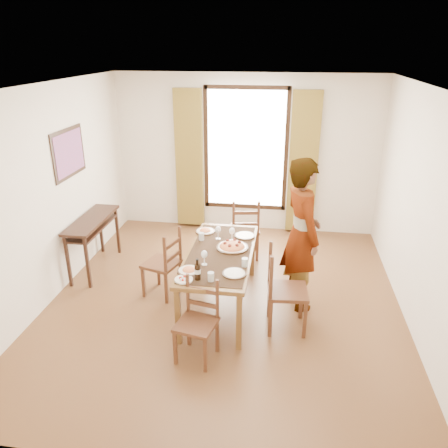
# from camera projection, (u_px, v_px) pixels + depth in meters

# --- Properties ---
(ground) EXTENTS (5.00, 5.00, 0.00)m
(ground) POSITION_uv_depth(u_px,v_px,m) (225.00, 300.00, 5.75)
(ground) COLOR #532819
(ground) RESTS_ON ground
(room_shell) EXTENTS (4.60, 5.10, 2.74)m
(room_shell) POSITION_uv_depth(u_px,v_px,m) (226.00, 185.00, 5.27)
(room_shell) COLOR white
(room_shell) RESTS_ON ground
(console_table) EXTENTS (0.38, 1.20, 0.80)m
(console_table) POSITION_uv_depth(u_px,v_px,m) (92.00, 226.00, 6.31)
(console_table) COLOR black
(console_table) RESTS_ON ground
(dining_table) EXTENTS (0.80, 1.80, 0.76)m
(dining_table) POSITION_uv_depth(u_px,v_px,m) (220.00, 257.00, 5.39)
(dining_table) COLOR brown
(dining_table) RESTS_ON ground
(chair_west) EXTENTS (0.53, 0.53, 0.95)m
(chair_west) POSITION_uv_depth(u_px,v_px,m) (164.00, 265.00, 5.73)
(chair_west) COLOR brown
(chair_west) RESTS_ON ground
(chair_north) EXTENTS (0.50, 0.50, 0.98)m
(chair_north) POSITION_uv_depth(u_px,v_px,m) (245.00, 230.00, 6.74)
(chair_north) COLOR brown
(chair_north) RESTS_ON ground
(chair_south) EXTENTS (0.47, 0.47, 0.89)m
(chair_south) POSITION_uv_depth(u_px,v_px,m) (197.00, 323.00, 4.57)
(chair_south) COLOR brown
(chair_south) RESTS_ON ground
(chair_east) EXTENTS (0.49, 0.49, 1.03)m
(chair_east) POSITION_uv_depth(u_px,v_px,m) (284.00, 292.00, 5.03)
(chair_east) COLOR brown
(chair_east) RESTS_ON ground
(man) EXTENTS (1.01, 0.93, 1.93)m
(man) POSITION_uv_depth(u_px,v_px,m) (302.00, 234.00, 5.34)
(man) COLOR gray
(man) RESTS_ON ground
(plate_sw) EXTENTS (0.27, 0.27, 0.05)m
(plate_sw) POSITION_uv_depth(u_px,v_px,m) (189.00, 269.00, 4.90)
(plate_sw) COLOR silver
(plate_sw) RESTS_ON dining_table
(plate_se) EXTENTS (0.27, 0.27, 0.05)m
(plate_se) POSITION_uv_depth(u_px,v_px,m) (234.00, 272.00, 4.84)
(plate_se) COLOR silver
(plate_se) RESTS_ON dining_table
(plate_nw) EXTENTS (0.27, 0.27, 0.05)m
(plate_nw) POSITION_uv_depth(u_px,v_px,m) (205.00, 230.00, 5.92)
(plate_nw) COLOR silver
(plate_nw) RESTS_ON dining_table
(plate_ne) EXTENTS (0.27, 0.27, 0.05)m
(plate_ne) POSITION_uv_depth(u_px,v_px,m) (245.00, 234.00, 5.79)
(plate_ne) COLOR silver
(plate_ne) RESTS_ON dining_table
(pasta_platter) EXTENTS (0.40, 0.40, 0.10)m
(pasta_platter) POSITION_uv_depth(u_px,v_px,m) (232.00, 245.00, 5.44)
(pasta_platter) COLOR #B12D16
(pasta_platter) RESTS_ON dining_table
(caprese_plate) EXTENTS (0.20, 0.20, 0.04)m
(caprese_plate) POSITION_uv_depth(u_px,v_px,m) (184.00, 279.00, 4.72)
(caprese_plate) COLOR silver
(caprese_plate) RESTS_ON dining_table
(wine_glass_a) EXTENTS (0.08, 0.08, 0.18)m
(wine_glass_a) POSITION_uv_depth(u_px,v_px,m) (204.00, 258.00, 5.02)
(wine_glass_a) COLOR white
(wine_glass_a) RESTS_ON dining_table
(wine_glass_b) EXTENTS (0.08, 0.08, 0.18)m
(wine_glass_b) POSITION_uv_depth(u_px,v_px,m) (232.00, 234.00, 5.64)
(wine_glass_b) COLOR white
(wine_glass_b) RESTS_ON dining_table
(wine_glass_c) EXTENTS (0.08, 0.08, 0.18)m
(wine_glass_c) POSITION_uv_depth(u_px,v_px,m) (218.00, 233.00, 5.68)
(wine_glass_c) COLOR white
(wine_glass_c) RESTS_ON dining_table
(tumbler_a) EXTENTS (0.07, 0.07, 0.10)m
(tumbler_a) POSITION_uv_depth(u_px,v_px,m) (245.00, 262.00, 5.00)
(tumbler_a) COLOR silver
(tumbler_a) RESTS_ON dining_table
(tumbler_b) EXTENTS (0.07, 0.07, 0.10)m
(tumbler_b) POSITION_uv_depth(u_px,v_px,m) (201.00, 236.00, 5.67)
(tumbler_b) COLOR silver
(tumbler_b) RESTS_ON dining_table
(tumbler_c) EXTENTS (0.07, 0.07, 0.10)m
(tumbler_c) POSITION_uv_depth(u_px,v_px,m) (211.00, 277.00, 4.70)
(tumbler_c) COLOR silver
(tumbler_c) RESTS_ON dining_table
(wine_bottle) EXTENTS (0.07, 0.07, 0.25)m
(wine_bottle) POSITION_uv_depth(u_px,v_px,m) (197.00, 269.00, 4.70)
(wine_bottle) COLOR black
(wine_bottle) RESTS_ON dining_table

